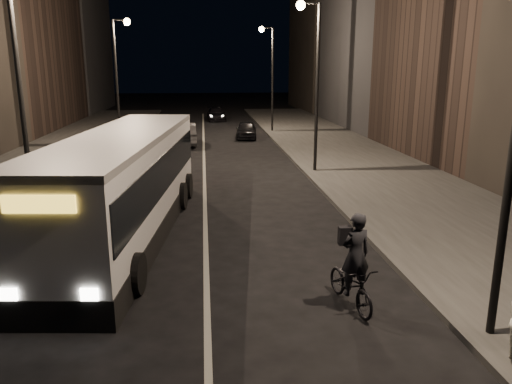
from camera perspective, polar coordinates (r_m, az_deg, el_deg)
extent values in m
plane|color=black|center=(13.49, -5.71, -9.01)|extent=(180.00, 180.00, 0.00)
cube|color=#32312F|center=(28.21, 11.61, 3.27)|extent=(7.00, 70.00, 0.16)
cube|color=#32312F|center=(28.23, -23.48, 2.38)|extent=(7.00, 70.00, 0.16)
cylinder|color=black|center=(25.05, 7.00, 11.51)|extent=(0.16, 0.16, 8.00)
cube|color=black|center=(25.09, 6.22, 20.68)|extent=(0.90, 0.08, 0.08)
sphere|color=#FFD18C|center=(24.99, 5.14, 20.50)|extent=(0.44, 0.44, 0.44)
cylinder|color=black|center=(40.80, 1.90, 12.62)|extent=(0.16, 0.16, 8.00)
cube|color=black|center=(40.82, 1.29, 18.24)|extent=(0.90, 0.08, 0.08)
sphere|color=#FFD18C|center=(40.76, 0.63, 18.11)|extent=(0.44, 0.44, 0.44)
cylinder|color=black|center=(17.38, -25.22, 9.12)|extent=(0.16, 0.16, 8.00)
cylinder|color=black|center=(34.88, -15.62, 11.84)|extent=(0.16, 0.16, 8.00)
cube|color=black|center=(34.90, -15.31, 18.45)|extent=(0.90, 0.08, 0.08)
sphere|color=#FFD18C|center=(34.83, -14.53, 18.34)|extent=(0.44, 0.44, 0.44)
cube|color=silver|center=(16.25, -14.72, 0.67)|extent=(3.84, 12.39, 3.25)
cube|color=black|center=(16.16, -14.83, 2.24)|extent=(3.88, 12.00, 1.17)
cube|color=silver|center=(15.97, -15.08, 6.17)|extent=(3.86, 12.40, 0.18)
cube|color=gold|center=(10.40, -23.54, -1.25)|extent=(1.43, 0.28, 0.36)
cylinder|color=black|center=(13.18, -24.54, -8.47)|extent=(0.46, 1.05, 1.02)
cylinder|color=black|center=(12.35, -13.64, -9.06)|extent=(0.46, 1.05, 1.02)
cylinder|color=black|center=(20.46, -15.26, 0.16)|extent=(0.46, 1.05, 1.02)
cylinder|color=black|center=(19.94, -8.21, 0.16)|extent=(0.46, 1.05, 1.02)
imported|color=black|center=(11.63, 10.80, -10.36)|extent=(1.06, 2.06, 1.03)
imported|color=black|center=(11.14, 11.28, -7.00)|extent=(0.76, 0.58, 1.88)
imported|color=black|center=(37.70, -1.12, 7.12)|extent=(1.85, 3.86, 1.27)
imported|color=#363638|center=(34.83, -8.28, 6.60)|extent=(1.89, 4.73, 1.53)
imported|color=black|center=(50.35, -4.56, 8.85)|extent=(1.95, 4.37, 1.24)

